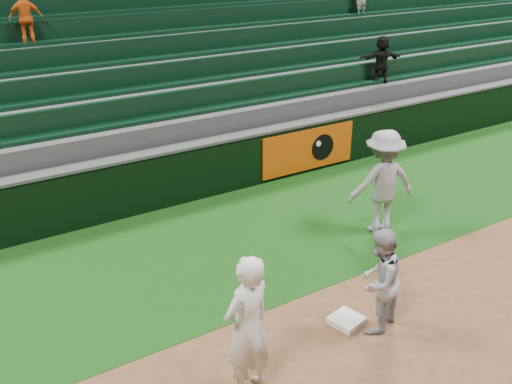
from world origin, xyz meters
TOP-DOWN VIEW (x-y plane):
  - ground at (0.00, 0.00)m, footprint 70.00×70.00m
  - foul_grass at (0.00, 3.00)m, footprint 36.00×4.20m
  - first_base at (-0.02, 0.01)m, footprint 0.52×0.52m
  - first_baseman at (-1.97, -0.37)m, footprint 0.80×0.62m
  - baserunner at (0.26, -0.28)m, footprint 0.95×0.85m
  - base_coach at (2.41, 1.94)m, footprint 1.46×1.06m
  - field_wall at (0.03, 5.20)m, footprint 36.00×0.45m
  - stadium_seating at (-0.00, 8.97)m, footprint 36.00×5.95m

SIDE VIEW (x-z plane):
  - ground at x=0.00m, z-range 0.00..0.00m
  - foul_grass at x=0.00m, z-range 0.00..0.01m
  - first_base at x=-0.02m, z-range 0.00..0.10m
  - field_wall at x=0.03m, z-range 0.01..1.26m
  - baserunner at x=0.26m, z-range 0.00..1.60m
  - first_baseman at x=-1.97m, z-range 0.00..1.95m
  - base_coach at x=2.41m, z-range 0.01..2.04m
  - stadium_seating at x=0.00m, z-range -0.83..4.23m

